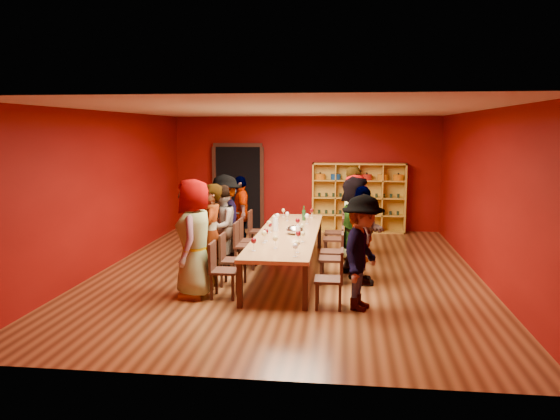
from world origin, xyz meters
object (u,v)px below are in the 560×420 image
Objects in this scene: chair_person_left_2 at (242,243)px; chair_person_right_0 at (334,276)px; chair_person_left_1 at (229,257)px; person_right_3 at (354,218)px; person_left_3 at (225,218)px; person_right_1 at (362,236)px; chair_person_right_4 at (338,230)px; person_left_1 at (211,235)px; person_right_0 at (362,253)px; chair_person_left_4 at (255,228)px; chair_person_left_3 at (246,238)px; person_left_2 at (221,227)px; shelving_unit at (358,194)px; chair_person_right_1 at (336,255)px; person_right_2 at (355,226)px; wine_bottle at (304,215)px; chair_person_right_2 at (336,249)px; spittoon_bowl at (295,230)px; chair_person_left_0 at (219,267)px; chair_person_right_3 at (337,236)px; person_left_0 at (194,239)px; person_left_4 at (241,213)px; tasting_table at (288,235)px.

chair_person_left_2 and chair_person_right_0 have the same top height.
person_right_3 reaches higher than chair_person_left_1.
person_left_3 is 2.99m from person_right_1.
chair_person_right_0 and chair_person_right_4 have the same top height.
person_right_0 is at bearing 59.54° from person_left_1.
chair_person_left_3 is at bearing -90.00° from chair_person_left_4.
shelving_unit is at bearing 153.82° from person_left_2.
chair_person_right_4 is (1.82, 0.03, 0.00)m from chair_person_left_4.
person_right_2 reaches higher than chair_person_right_1.
person_left_3 is at bearing 104.29° from chair_person_left_1.
wine_bottle is at bearing -16.69° from chair_person_left_4.
chair_person_right_2 is 0.83m from spittoon_bowl.
wine_bottle is (0.05, 1.56, 0.04)m from spittoon_bowl.
chair_person_left_0 is 2.82× the size of spittoon_bowl.
chair_person_left_4 is 0.52× the size of person_right_1.
chair_person_right_0 is at bearing -29.10° from chair_person_left_1.
person_left_3 reaches higher than person_right_0.
chair_person_left_2 and chair_person_right_2 have the same top height.
chair_person_left_3 is 2.22m from person_right_3.
person_left_3 is 1.98× the size of chair_person_left_4.
person_left_0 is at bearing -128.71° from chair_person_right_3.
chair_person_right_3 is at bearing 54.78° from person_left_4.
chair_person_right_4 is at bearing 132.73° from person_left_2.
spittoon_bowl is at bearing -60.79° from chair_person_left_4.
chair_person_left_4 is at bearing 134.72° from person_left_3.
person_left_2 is at bearing -20.56° from person_left_4.
person_right_2 is at bearing 155.69° from person_right_3.
tasting_table is at bearing 61.72° from chair_person_left_0.
shelving_unit is at bearing 84.42° from chair_person_right_1.
chair_person_right_3 is (-0.44, 1.74, -0.36)m from person_right_1.
person_right_3 is (2.58, 0.40, -0.01)m from person_left_3.
person_left_0 is 2.12× the size of chair_person_left_4.
chair_person_right_0 is (1.82, -2.67, 0.00)m from chair_person_left_3.
chair_person_left_1 is 1.00× the size of chair_person_left_4.
person_right_2 is (2.45, 0.88, 0.04)m from person_left_1.
chair_person_left_3 is at bearing 90.00° from chair_person_left_1.
wine_bottle is (1.10, 1.23, 0.37)m from chair_person_left_2.
chair_person_left_1 and chair_person_right_1 have the same top height.
shelving_unit is at bearing 74.24° from spittoon_bowl.
person_left_1 is (-0.30, 0.70, 0.38)m from chair_person_left_0.
chair_person_left_4 is 1.00× the size of chair_person_right_0.
chair_person_right_3 is (0.00, 1.74, 0.00)m from chair_person_right_1.
person_right_2 is 1.87m from wine_bottle.
person_left_3 is 2.64m from chair_person_right_1.
shelving_unit is 1.27× the size of person_left_0.
person_left_0 is 3.51m from chair_person_left_4.
person_left_3 is at bearing 100.14° from chair_person_left_0.
person_left_1 is at bearing -140.85° from tasting_table.
chair_person_right_2 is (2.22, 1.58, -0.45)m from person_left_0.
chair_person_right_2 and chair_person_right_4 have the same top height.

